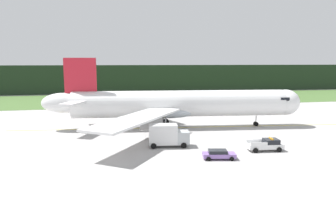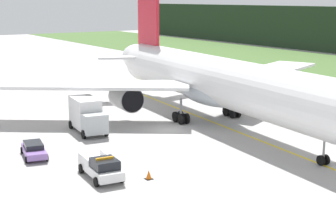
{
  "view_description": "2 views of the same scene",
  "coord_description": "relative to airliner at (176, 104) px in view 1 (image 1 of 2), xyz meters",
  "views": [
    {
      "loc": [
        -13.15,
        -55.43,
        13.36
      ],
      "look_at": [
        -0.69,
        7.14,
        3.1
      ],
      "focal_mm": 33.71,
      "sensor_mm": 36.0,
      "label": 1
    },
    {
      "loc": [
        46.82,
        -29.99,
        13.94
      ],
      "look_at": [
        6.9,
        -4.49,
        3.74
      ],
      "focal_mm": 56.69,
      "sensor_mm": 36.0,
      "label": 2
    }
  ],
  "objects": [
    {
      "name": "ops_pickup_truck",
      "position": [
        9.78,
        -19.11,
        -3.86
      ],
      "size": [
        5.51,
        2.68,
        1.94
      ],
      "color": "silver",
      "rests_on": "ground"
    },
    {
      "name": "ground",
      "position": [
        -0.68,
        -6.14,
        -4.76
      ],
      "size": [
        320.0,
        320.0,
        0.0
      ],
      "primitive_type": "plane",
      "color": "#A5A2A0"
    },
    {
      "name": "airliner",
      "position": [
        0.0,
        0.0,
        0.0
      ],
      "size": [
        52.51,
        47.2,
        14.05
      ],
      "color": "silver",
      "rests_on": "ground"
    },
    {
      "name": "distant_tree_line",
      "position": [
        -0.68,
        74.91,
        1.14
      ],
      "size": [
        288.0,
        4.1,
        11.8
      ],
      "primitive_type": "cube",
      "color": "#1F301F",
      "rests_on": "ground"
    },
    {
      "name": "grass_verge",
      "position": [
        -0.68,
        50.27,
        -4.74
      ],
      "size": [
        320.0,
        39.26,
        0.04
      ],
      "primitive_type": "cube",
      "color": "#44642F",
      "rests_on": "ground"
    },
    {
      "name": "staff_car",
      "position": [
        1.25,
        -21.7,
        -4.06
      ],
      "size": [
        4.75,
        2.63,
        1.3
      ],
      "color": "#8661AE",
      "rests_on": "ground"
    },
    {
      "name": "apron_cone",
      "position": [
        11.9,
        -16.06,
        -4.4
      ],
      "size": [
        0.59,
        0.59,
        0.74
      ],
      "color": "black",
      "rests_on": "ground"
    },
    {
      "name": "taxiway_centerline_main",
      "position": [
        0.78,
        -0.08,
        -4.76
      ],
      "size": [
        67.66,
        7.24,
        0.01
      ],
      "primitive_type": "cube",
      "rotation": [
        0.0,
        0.0,
        -0.1
      ],
      "color": "yellow",
      "rests_on": "ground"
    },
    {
      "name": "catering_truck",
      "position": [
        -4.45,
        -13.93,
        -2.9
      ],
      "size": [
        6.55,
        3.3,
        3.73
      ],
      "color": "#AFB4B7",
      "rests_on": "ground"
    }
  ]
}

